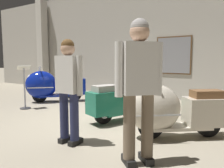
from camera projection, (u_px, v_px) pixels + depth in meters
name	position (u px, v px, depth m)	size (l,w,h in m)	color
ground_plane	(89.00, 121.00, 4.79)	(60.00, 60.00, 0.00)	gray
showroom_back_wall	(152.00, 40.00, 7.67)	(18.00, 0.63, 3.94)	#ADA89E
scooter_0	(51.00, 86.00, 6.89)	(1.60, 1.64, 1.09)	black
scooter_1	(129.00, 98.00, 4.92)	(1.03, 1.73, 1.02)	black
scooter_2	(170.00, 110.00, 3.71)	(1.61, 1.44, 1.03)	black
visitor_0	(69.00, 84.00, 3.41)	(0.54, 0.25, 1.60)	black
visitor_1	(139.00, 82.00, 2.71)	(0.45, 0.48, 1.78)	black
info_stanchion	(25.00, 91.00, 5.93)	(0.34, 0.39, 1.14)	#333338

